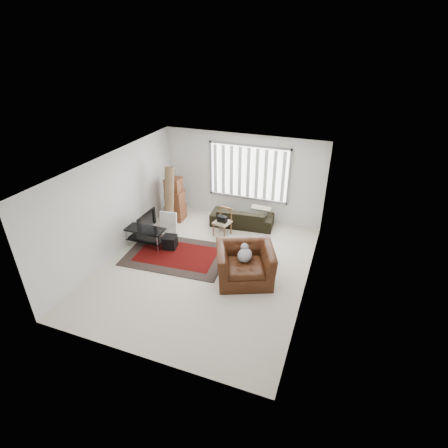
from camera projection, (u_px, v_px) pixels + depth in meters
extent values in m
plane|color=beige|center=(205.00, 267.00, 8.89)|extent=(6.00, 6.00, 0.00)
cube|color=white|center=(202.00, 166.00, 7.60)|extent=(5.00, 6.00, 0.02)
cube|color=silver|center=(243.00, 178.00, 10.71)|extent=(5.00, 0.02, 2.70)
cube|color=silver|center=(132.00, 300.00, 5.78)|extent=(5.00, 0.02, 2.70)
cube|color=silver|center=(115.00, 205.00, 9.01)|extent=(0.02, 6.00, 2.70)
cube|color=silver|center=(311.00, 239.00, 7.48)|extent=(0.02, 6.00, 2.70)
cube|color=white|center=(249.00, 172.00, 10.54)|extent=(2.40, 0.01, 1.60)
cube|color=gray|center=(249.00, 173.00, 10.52)|extent=(2.52, 0.06, 1.72)
cube|color=white|center=(248.00, 173.00, 10.49)|extent=(2.40, 0.02, 1.55)
cube|color=black|center=(177.00, 255.00, 9.37)|extent=(2.78, 1.96, 0.02)
cube|color=#4D0806|center=(177.00, 254.00, 9.37)|extent=(2.18, 1.37, 0.00)
cube|color=black|center=(145.00, 229.00, 9.57)|extent=(1.07, 0.48, 0.04)
cube|color=black|center=(146.00, 239.00, 9.71)|extent=(1.02, 0.45, 0.03)
cylinder|color=#B2B2B7|center=(127.00, 238.00, 9.66)|extent=(0.03, 0.03, 0.53)
cylinder|color=#B2B2B7|center=(157.00, 244.00, 9.37)|extent=(0.03, 0.03, 0.53)
cylinder|color=#B2B2B7|center=(135.00, 231.00, 10.00)|extent=(0.03, 0.03, 0.53)
cylinder|color=#B2B2B7|center=(165.00, 237.00, 9.70)|extent=(0.03, 0.03, 0.53)
imported|color=black|center=(144.00, 221.00, 9.44)|extent=(0.11, 0.86, 0.50)
cube|color=black|center=(170.00, 242.00, 9.59)|extent=(0.42, 0.42, 0.36)
cube|color=brown|center=(176.00, 212.00, 11.11)|extent=(0.58, 0.54, 0.51)
cube|color=brown|center=(175.00, 198.00, 10.85)|extent=(0.53, 0.48, 0.46)
cube|color=brown|center=(173.00, 185.00, 10.70)|extent=(0.48, 0.48, 0.41)
cube|color=silver|center=(168.00, 222.00, 10.32)|extent=(0.52, 0.21, 0.65)
cylinder|color=brown|center=(169.00, 199.00, 10.32)|extent=(0.32, 0.67, 1.88)
imported|color=black|center=(242.00, 215.00, 10.67)|extent=(1.97, 1.01, 0.73)
cube|color=#89765A|center=(222.00, 223.00, 10.12)|extent=(0.53, 0.53, 0.05)
cylinder|color=brown|center=(213.00, 230.00, 10.17)|extent=(0.04, 0.04, 0.42)
cylinder|color=brown|center=(224.00, 233.00, 9.99)|extent=(0.04, 0.04, 0.42)
cylinder|color=brown|center=(220.00, 225.00, 10.45)|extent=(0.04, 0.04, 0.42)
cylinder|color=brown|center=(231.00, 228.00, 10.27)|extent=(0.04, 0.04, 0.42)
cube|color=brown|center=(226.00, 208.00, 10.08)|extent=(0.42, 0.12, 0.06)
cube|color=brown|center=(220.00, 212.00, 10.26)|extent=(0.05, 0.05, 0.42)
cube|color=brown|center=(231.00, 215.00, 10.08)|extent=(0.05, 0.05, 0.42)
cube|color=black|center=(222.00, 219.00, 10.07)|extent=(0.30, 0.21, 0.18)
imported|color=#3D1C0C|center=(245.00, 262.00, 8.23)|extent=(1.68, 1.59, 0.99)
ellipsoid|color=#59595B|center=(245.00, 257.00, 8.16)|extent=(0.39, 0.43, 0.24)
sphere|color=#59595B|center=(244.00, 247.00, 8.25)|extent=(0.19, 0.19, 0.19)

